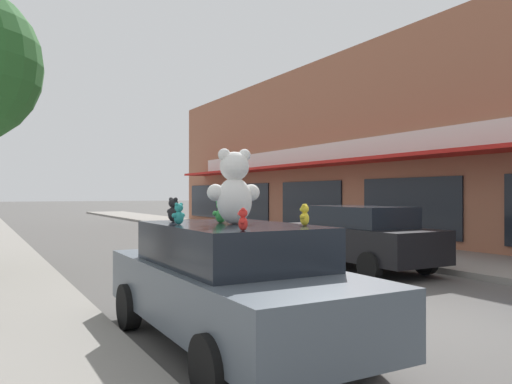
% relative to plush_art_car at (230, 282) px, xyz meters
% --- Properties ---
extents(ground_plane, '(260.00, 260.00, 0.00)m').
position_rel_plush_art_car_xyz_m(ground_plane, '(2.81, -0.66, -0.78)').
color(ground_plane, '#514F4C').
extents(storefront_row, '(14.03, 34.17, 7.61)m').
position_rel_plush_art_car_xyz_m(storefront_row, '(16.46, 9.62, 3.02)').
color(storefront_row, '#9E6047').
rests_on(storefront_row, ground_plane).
extents(plush_art_car, '(1.95, 4.44, 1.48)m').
position_rel_plush_art_car_xyz_m(plush_art_car, '(0.00, 0.00, 0.00)').
color(plush_art_car, '#4C5660').
rests_on(plush_art_car, ground_plane).
extents(teddy_bear_giant, '(0.69, 0.45, 0.91)m').
position_rel_plush_art_car_xyz_m(teddy_bear_giant, '(0.05, -0.00, 1.14)').
color(teddy_bear_giant, white).
rests_on(teddy_bear_giant, plush_art_car).
extents(teddy_bear_black, '(0.18, 0.24, 0.32)m').
position_rel_plush_art_car_xyz_m(teddy_bear_black, '(-0.42, 0.81, 0.85)').
color(teddy_bear_black, black).
rests_on(teddy_bear_black, plush_art_car).
extents(teddy_bear_yellow, '(0.18, 0.16, 0.25)m').
position_rel_plush_art_car_xyz_m(teddy_bear_yellow, '(0.61, -0.68, 0.82)').
color(teddy_bear_yellow, yellow).
rests_on(teddy_bear_yellow, plush_art_car).
extents(teddy_bear_green, '(0.22, 0.15, 0.29)m').
position_rel_plush_art_car_xyz_m(teddy_bear_green, '(0.01, 0.28, 0.83)').
color(teddy_bear_green, green).
rests_on(teddy_bear_green, plush_art_car).
extents(teddy_bear_red, '(0.14, 0.17, 0.23)m').
position_rel_plush_art_car_xyz_m(teddy_bear_red, '(-0.38, -1.05, 0.81)').
color(teddy_bear_red, red).
rests_on(teddy_bear_red, plush_art_car).
extents(teddy_bear_teal, '(0.20, 0.14, 0.26)m').
position_rel_plush_art_car_xyz_m(teddy_bear_teal, '(-0.57, 0.22, 0.82)').
color(teddy_bear_teal, teal).
rests_on(teddy_bear_teal, plush_art_car).
extents(teddy_bear_brown, '(0.15, 0.14, 0.22)m').
position_rel_plush_art_car_xyz_m(teddy_bear_brown, '(0.46, 1.12, 0.80)').
color(teddy_bear_brown, olive).
rests_on(teddy_bear_brown, plush_art_car).
extents(parked_car_far_center, '(1.89, 4.28, 1.54)m').
position_rel_plush_art_car_xyz_m(parked_car_far_center, '(5.45, 3.95, 0.04)').
color(parked_car_far_center, black).
rests_on(parked_car_far_center, ground_plane).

